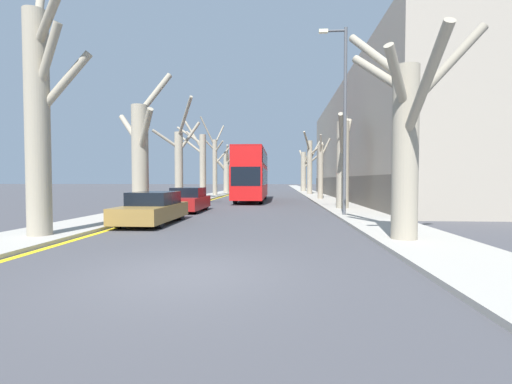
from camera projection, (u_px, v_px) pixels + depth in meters
name	position (u px, v px, depth m)	size (l,w,h in m)	color
ground_plane	(185.00, 274.00, 6.77)	(300.00, 300.00, 0.00)	#424247
sidewalk_left	(232.00, 191.00, 57.04)	(2.77, 120.00, 0.12)	#A39E93
sidewalk_right	(306.00, 191.00, 56.19)	(2.77, 120.00, 0.12)	#A39E93
building_facade_right	(388.00, 144.00, 33.52)	(10.08, 37.08, 10.77)	#9E9384
kerb_line_stripe	(242.00, 191.00, 56.93)	(0.24, 120.00, 0.01)	yellow
street_tree_left_0	(40.00, 113.00, 10.68)	(2.81, 2.59, 8.47)	gray
street_tree_left_1	(141.00, 154.00, 18.28)	(3.55, 3.62, 7.76)	gray
street_tree_left_2	(179.00, 162.00, 25.17)	(3.44, 3.85, 7.49)	gray
street_tree_left_3	(201.00, 161.00, 33.42)	(3.31, 1.83, 7.72)	gray
street_tree_left_4	(215.00, 163.00, 39.67)	(3.27, 2.08, 9.09)	gray
street_tree_left_5	(226.00, 171.00, 46.91)	(3.97, 2.70, 6.59)	gray
street_tree_right_0	(405.00, 135.00, 10.02)	(3.40, 4.90, 6.97)	gray
street_tree_right_1	(343.00, 159.00, 21.31)	(1.59, 5.41, 6.37)	gray
street_tree_right_2	(321.00, 169.00, 32.00)	(1.19, 2.82, 6.03)	gray
street_tree_right_3	(310.00, 164.00, 43.29)	(2.64, 3.38, 7.79)	gray
street_tree_right_4	(304.00, 170.00, 54.14)	(3.31, 2.94, 6.79)	gray
double_decker_bus	(252.00, 172.00, 30.02)	(2.44, 10.58, 4.48)	red
parked_car_0	(153.00, 208.00, 14.66)	(1.88, 4.56, 1.35)	olive
parked_car_1	(188.00, 200.00, 20.22)	(1.90, 4.06, 1.42)	maroon
lamp_post	(343.00, 114.00, 17.03)	(1.40, 0.20, 9.41)	#4C4F54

